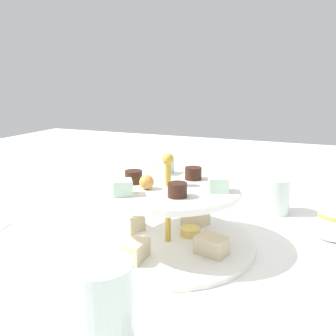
{
  "coord_description": "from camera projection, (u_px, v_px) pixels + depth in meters",
  "views": [
    {
      "loc": [
        -0.57,
        -0.24,
        0.29
      ],
      "look_at": [
        0.0,
        0.0,
        0.14
      ],
      "focal_mm": 40.86,
      "sensor_mm": 36.0,
      "label": 1
    }
  ],
  "objects": [
    {
      "name": "teacup_with_saucer",
      "position": [
        334.0,
        227.0,
        0.69
      ],
      "size": [
        0.09,
        0.09,
        0.05
      ],
      "color": "white",
      "rests_on": "ground_plane"
    },
    {
      "name": "water_glass_mid_back",
      "position": [
        161.0,
        184.0,
        0.91
      ],
      "size": [
        0.06,
        0.06,
        0.08
      ],
      "primitive_type": "cylinder",
      "color": "silver",
      "rests_on": "ground_plane"
    },
    {
      "name": "water_glass_short_left",
      "position": [
        275.0,
        196.0,
        0.82
      ],
      "size": [
        0.06,
        0.06,
        0.08
      ],
      "primitive_type": "cylinder",
      "color": "silver",
      "rests_on": "ground_plane"
    },
    {
      "name": "ground_plane",
      "position": [
        168.0,
        246.0,
        0.67
      ],
      "size": [
        2.4,
        2.4,
        0.0
      ],
      "primitive_type": "plane",
      "color": "white"
    },
    {
      "name": "tiered_serving_stand",
      "position": [
        168.0,
        220.0,
        0.66
      ],
      "size": [
        0.3,
        0.3,
        0.17
      ],
      "color": "white",
      "rests_on": "ground_plane"
    },
    {
      "name": "water_glass_tall_right",
      "position": [
        101.0,
        314.0,
        0.38
      ],
      "size": [
        0.07,
        0.07,
        0.11
      ],
      "primitive_type": "cylinder",
      "color": "silver",
      "rests_on": "ground_plane"
    }
  ]
}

